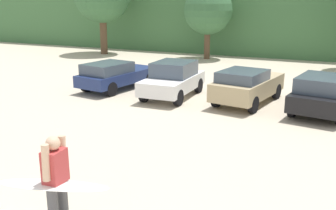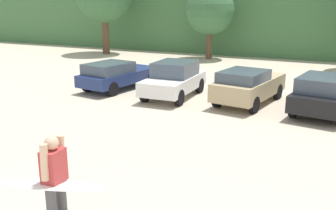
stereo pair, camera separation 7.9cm
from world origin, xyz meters
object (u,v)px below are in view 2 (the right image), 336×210
object	(u,v)px
parked_car_white	(174,79)
parked_car_navy	(117,74)
parked_car_tan	(248,85)
person_adult	(54,174)
parked_car_black	(326,93)
surfboard_white	(51,185)

from	to	relation	value
parked_car_white	parked_car_navy	bearing A→B (deg)	84.37
parked_car_navy	parked_car_tan	distance (m)	6.51
parked_car_tan	person_adult	bearing A→B (deg)	-177.12
parked_car_black	parked_car_navy	bearing A→B (deg)	98.29
parked_car_white	parked_car_tan	xyz separation A→B (m)	(3.31, 0.28, -0.03)
parked_car_white	person_adult	size ratio (longest dim) A/B	2.21
parked_car_white	surfboard_white	world-z (taller)	parked_car_white
parked_car_black	surfboard_white	distance (m)	11.34
parked_car_navy	surfboard_white	distance (m)	11.84
parked_car_navy	surfboard_white	xyz separation A→B (m)	(5.40, -10.53, 0.10)
parked_car_white	surfboard_white	bearing A→B (deg)	-170.02
parked_car_tan	parked_car_black	world-z (taller)	parked_car_black
person_adult	surfboard_white	distance (m)	0.20
person_adult	parked_car_black	bearing A→B (deg)	-115.75
parked_car_navy	parked_car_black	size ratio (longest dim) A/B	1.00
parked_car_white	parked_car_black	world-z (taller)	parked_car_white
parked_car_white	parked_car_black	bearing A→B (deg)	-90.11
parked_car_black	surfboard_white	bearing A→B (deg)	166.65
parked_car_tan	parked_car_black	size ratio (longest dim) A/B	0.95
person_adult	parked_car_tan	bearing A→B (deg)	-100.04
parked_car_navy	parked_car_white	size ratio (longest dim) A/B	1.15
parked_car_navy	parked_car_black	world-z (taller)	parked_car_black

